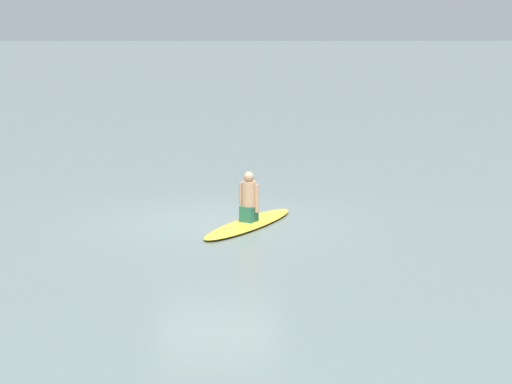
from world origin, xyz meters
The scene contains 3 objects.
ground_plane centered at (0.00, 0.00, 0.00)m, with size 400.00×400.00×0.00m, color slate.
surfboard centered at (0.63, -0.36, 0.05)m, with size 3.22×0.71×0.10m, color gold.
person_paddler centered at (0.63, -0.36, 0.55)m, with size 0.42×0.42×1.00m.
Camera 1 is at (0.25, -17.58, 3.96)m, focal length 61.99 mm.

